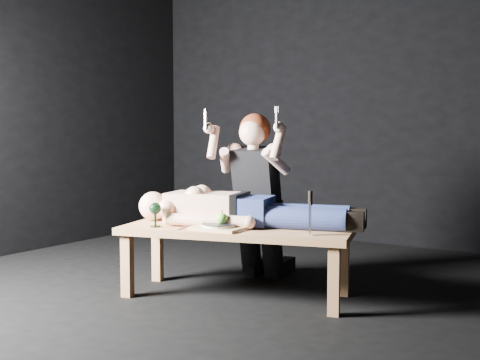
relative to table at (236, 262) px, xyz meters
The scene contains 13 objects.
ground 0.29m from the table, 58.70° to the right, with size 5.00×5.00×0.00m, color black.
back_wall 2.67m from the table, 87.63° to the left, with size 5.00×5.00×0.00m, color black.
table is the anchor object (origin of this frame).
lying_man 0.37m from the table, 82.85° to the left, with size 1.41×0.43×0.25m, color beige, non-canonical shape.
kneeling_woman 0.64m from the table, 102.34° to the left, with size 0.65×0.73×1.23m, color black, non-canonical shape.
serving_tray 0.28m from the table, 103.98° to the right, with size 0.32×0.23×0.02m, color tan.
plate 0.29m from the table, 103.98° to the right, with size 0.21×0.21×0.02m, color white.
apple 0.32m from the table, 97.22° to the right, with size 0.07×0.07×0.07m, color green.
goblet 0.60m from the table, 148.21° to the right, with size 0.08×0.08×0.16m, color black, non-canonical shape.
fork_flat 0.41m from the table, 138.18° to the right, with size 0.01×0.16×0.01m, color #B2B2B7.
knife_flat 0.29m from the table, 47.45° to the right, with size 0.01×0.16×0.01m, color #B2B2B7.
spoon_flat 0.24m from the table, 72.78° to the right, with size 0.01×0.16×0.01m, color #B2B2B7.
carving_knife 0.64m from the table, ahead, with size 0.03×0.04×0.26m, color #B2B2B7, non-canonical shape.
Camera 1 is at (1.86, -2.87, 1.00)m, focal length 42.47 mm.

